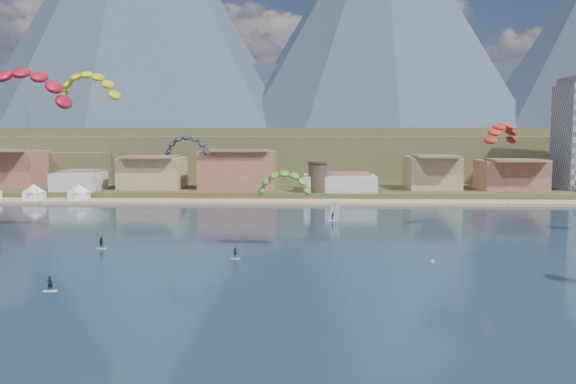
{
  "coord_description": "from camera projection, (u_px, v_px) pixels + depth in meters",
  "views": [
    {
      "loc": [
        3.31,
        -54.05,
        18.3
      ],
      "look_at": [
        0.0,
        32.0,
        10.0
      ],
      "focal_mm": 38.67,
      "sensor_mm": 36.0,
      "label": 1
    }
  ],
  "objects": [
    {
      "name": "kitesurfer_red",
      "position": [
        25.0,
        82.0,
        82.6
      ],
      "size": [
        15.47,
        16.98,
        29.56
      ],
      "color": "silver",
      "rests_on": "ground"
    },
    {
      "name": "ground",
      "position": [
        274.0,
        337.0,
        55.64
      ],
      "size": [
        2400.0,
        2400.0,
        0.0
      ],
      "primitive_type": "plane",
      "color": "black",
      "rests_on": "ground"
    },
    {
      "name": "mountain_ridge",
      "position": [
        299.0,
        37.0,
        861.03
      ],
      "size": [
        2060.0,
        480.0,
        400.0
      ],
      "color": "#314052",
      "rests_on": "ground"
    },
    {
      "name": "buoy",
      "position": [
        432.0,
        262.0,
        87.4
      ],
      "size": [
        0.63,
        0.63,
        0.63
      ],
      "color": "yellow",
      "rests_on": "ground"
    },
    {
      "name": "land",
      "position": [
        308.0,
        151.0,
        612.65
      ],
      "size": [
        2200.0,
        900.0,
        4.0
      ],
      "color": "#4B4829",
      "rests_on": "ground"
    },
    {
      "name": "watchtower",
      "position": [
        318.0,
        176.0,
        168.23
      ],
      "size": [
        5.82,
        5.82,
        8.6
      ],
      "color": "#47382D",
      "rests_on": "ground"
    },
    {
      "name": "town",
      "position": [
        161.0,
        168.0,
        177.75
      ],
      "size": [
        400.0,
        24.0,
        12.0
      ],
      "color": "beige",
      "rests_on": "ground"
    },
    {
      "name": "beach_tents",
      "position": [
        11.0,
        188.0,
        163.63
      ],
      "size": [
        43.4,
        6.4,
        5.0
      ],
      "color": "white",
      "rests_on": "ground"
    },
    {
      "name": "windsurfer",
      "position": [
        334.0,
        215.0,
        128.56
      ],
      "size": [
        2.26,
        2.47,
        3.88
      ],
      "color": "silver",
      "rests_on": "ground"
    },
    {
      "name": "distant_kite_dark",
      "position": [
        187.0,
        142.0,
        126.13
      ],
      "size": [
        9.64,
        5.92,
        19.48
      ],
      "color": "#262626",
      "rests_on": "ground"
    },
    {
      "name": "kitesurfer_yellow",
      "position": [
        89.0,
        82.0,
        109.36
      ],
      "size": [
        12.8,
        16.84,
        31.27
      ],
      "color": "silver",
      "rests_on": "ground"
    },
    {
      "name": "beach",
      "position": [
        299.0,
        202.0,
        161.05
      ],
      "size": [
        2200.0,
        12.0,
        0.9
      ],
      "color": "tan",
      "rests_on": "ground"
    },
    {
      "name": "kitesurfer_green",
      "position": [
        284.0,
        179.0,
        97.68
      ],
      "size": [
        11.89,
        11.22,
        15.16
      ],
      "color": "silver",
      "rests_on": "ground"
    },
    {
      "name": "foothills",
      "position": [
        353.0,
        152.0,
        285.14
      ],
      "size": [
        940.0,
        210.0,
        18.0
      ],
      "color": "brown",
      "rests_on": "ground"
    },
    {
      "name": "distant_kite_red",
      "position": [
        501.0,
        130.0,
        116.04
      ],
      "size": [
        8.86,
        8.49,
        21.49
      ],
      "color": "#262626",
      "rests_on": "ground"
    }
  ]
}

